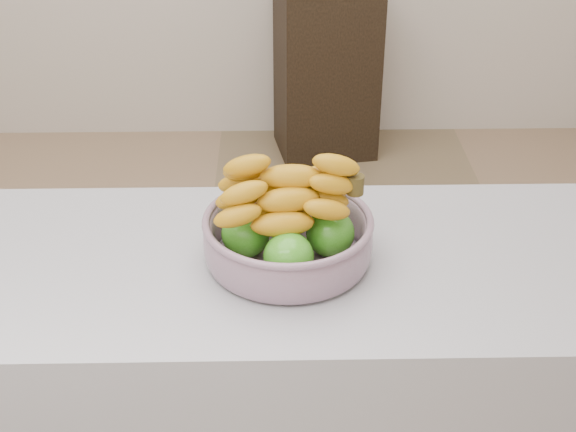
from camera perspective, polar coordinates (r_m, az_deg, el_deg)
ground at (r=2.60m, az=-7.05°, el=-12.84°), size 4.00×4.00×0.00m
counter at (r=1.90m, az=-9.40°, el=-14.49°), size 2.00×0.60×0.90m
cabinet at (r=3.91m, az=2.74°, el=10.21°), size 0.51×0.43×0.82m
fruit_bowl at (r=1.55m, az=-0.02°, el=-1.10°), size 0.33×0.33×0.21m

